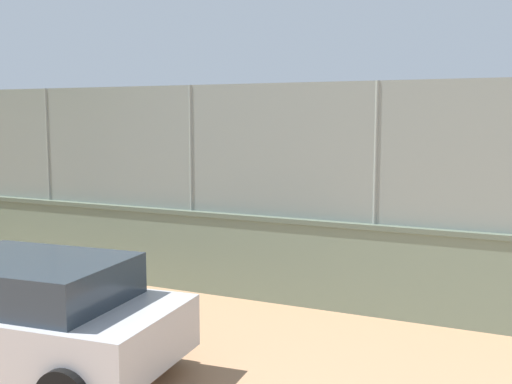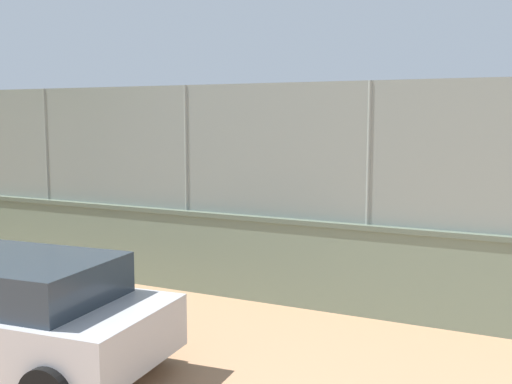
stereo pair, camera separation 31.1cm
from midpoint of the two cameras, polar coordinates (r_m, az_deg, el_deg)
The scene contains 8 objects.
ground_plane at distance 21.97m, azimuth 10.53°, elevation -1.21°, with size 260.00×260.00×0.00m, color tan.
perimeter_wall at distance 11.16m, azimuth -5.47°, elevation -5.28°, with size 26.70×0.64×1.45m.
fence_panel_on_wall at distance 10.92m, azimuth -5.59°, elevation 4.02°, with size 26.24×0.39×2.18m.
player_baseline_waiting at distance 15.29m, azimuth 14.24°, elevation -1.21°, with size 1.15×0.80×1.64m.
player_at_service_line at distance 14.71m, azimuth -3.23°, elevation -1.34°, with size 1.25×0.77×1.64m.
player_crossing_court at distance 23.30m, azimuth 0.40°, elevation 1.47°, with size 1.14×0.68×1.45m.
sports_ball at distance 13.70m, azimuth 13.95°, elevation -5.86°, with size 0.20×0.20×0.20m, color yellow.
parked_car_silver at distance 8.10m, azimuth -20.57°, elevation -10.27°, with size 4.08×2.31×1.44m.
Camera 2 is at (-6.28, 20.80, 3.11)m, focal length 43.57 mm.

